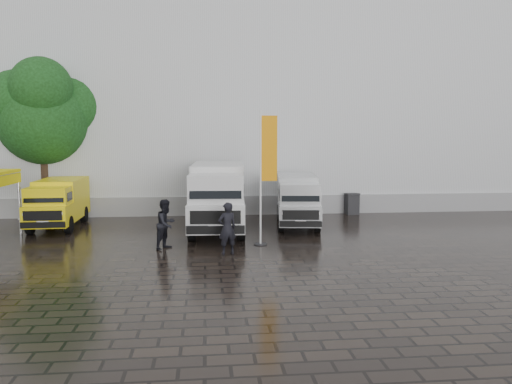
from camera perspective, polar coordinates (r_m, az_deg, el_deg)
ground at (r=18.68m, az=1.43°, el=-6.43°), size 120.00×120.00×0.00m
exhibition_hall at (r=34.38m, az=1.44°, el=9.53°), size 44.00×16.00×12.00m
hall_plinth at (r=26.62m, az=3.57°, el=-1.46°), size 44.00×0.15×1.00m
van_yellow at (r=24.35m, az=-21.65°, el=-1.27°), size 1.87×4.71×2.16m
van_white at (r=21.96m, az=-4.40°, el=-0.67°), size 2.56×6.79×2.90m
van_silver at (r=23.30m, az=4.73°, el=-0.97°), size 2.44×5.54×2.32m
flagpole at (r=18.89m, az=1.09°, el=2.52°), size 0.88×0.50×5.12m
tree at (r=27.71m, az=-23.26°, el=8.23°), size 4.57×4.57×8.21m
wheelie_bin at (r=27.00m, az=10.90°, el=-1.32°), size 0.72×0.72×1.13m
person_front at (r=17.62m, az=-3.31°, el=-4.16°), size 0.78×0.65×1.85m
person_tent at (r=18.73m, az=-10.24°, el=-3.63°), size 1.08×1.13×1.84m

